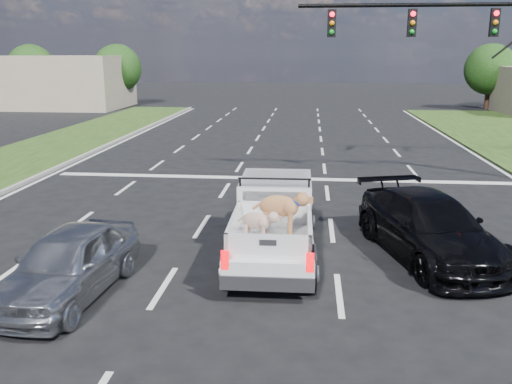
{
  "coord_description": "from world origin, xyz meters",
  "views": [
    {
      "loc": [
        1.09,
        -9.83,
        4.55
      ],
      "look_at": [
        -0.08,
        2.0,
        1.51
      ],
      "focal_mm": 38.0,
      "sensor_mm": 36.0,
      "label": 1
    }
  ],
  "objects_px": {
    "black_coupe": "(429,227)",
    "silver_sedan": "(68,263)",
    "pickup_truck": "(274,220)",
    "traffic_signal": "(486,49)"
  },
  "relations": [
    {
      "from": "silver_sedan",
      "to": "black_coupe",
      "type": "height_order",
      "value": "black_coupe"
    },
    {
      "from": "pickup_truck",
      "to": "silver_sedan",
      "type": "xyz_separation_m",
      "value": [
        -3.78,
        -2.55,
        -0.19
      ]
    },
    {
      "from": "pickup_truck",
      "to": "silver_sedan",
      "type": "relative_size",
      "value": 1.26
    },
    {
      "from": "traffic_signal",
      "to": "silver_sedan",
      "type": "relative_size",
      "value": 2.32
    },
    {
      "from": "pickup_truck",
      "to": "silver_sedan",
      "type": "distance_m",
      "value": 4.56
    },
    {
      "from": "traffic_signal",
      "to": "silver_sedan",
      "type": "xyz_separation_m",
      "value": [
        -10.63,
        -11.03,
        -4.06
      ]
    },
    {
      "from": "traffic_signal",
      "to": "black_coupe",
      "type": "xyz_separation_m",
      "value": [
        -3.32,
        -8.21,
        -4.01
      ]
    },
    {
      "from": "traffic_signal",
      "to": "pickup_truck",
      "type": "height_order",
      "value": "traffic_signal"
    },
    {
      "from": "black_coupe",
      "to": "silver_sedan",
      "type": "bearing_deg",
      "value": -174.92
    },
    {
      "from": "pickup_truck",
      "to": "traffic_signal",
      "type": "bearing_deg",
      "value": 49.97
    }
  ]
}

